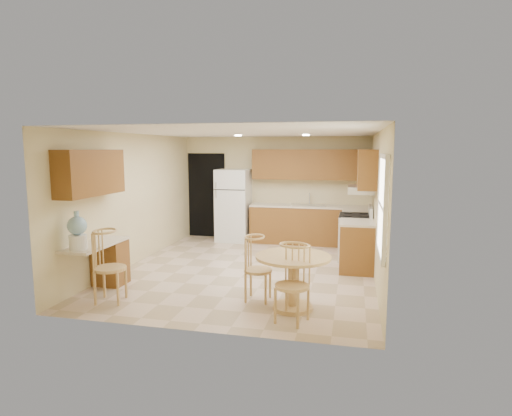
% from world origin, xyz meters
% --- Properties ---
extents(floor, '(5.50, 5.50, 0.00)m').
position_xyz_m(floor, '(0.00, 0.00, 0.00)').
color(floor, beige).
rests_on(floor, ground).
extents(ceiling, '(4.50, 5.50, 0.02)m').
position_xyz_m(ceiling, '(0.00, 0.00, 2.50)').
color(ceiling, white).
rests_on(ceiling, wall_back).
extents(wall_back, '(4.50, 0.02, 2.50)m').
position_xyz_m(wall_back, '(0.00, 2.75, 1.25)').
color(wall_back, beige).
rests_on(wall_back, floor).
extents(wall_front, '(4.50, 0.02, 2.50)m').
position_xyz_m(wall_front, '(0.00, -2.75, 1.25)').
color(wall_front, beige).
rests_on(wall_front, floor).
extents(wall_left, '(0.02, 5.50, 2.50)m').
position_xyz_m(wall_left, '(-2.25, 0.00, 1.25)').
color(wall_left, beige).
rests_on(wall_left, floor).
extents(wall_right, '(0.02, 5.50, 2.50)m').
position_xyz_m(wall_right, '(2.25, 0.00, 1.25)').
color(wall_right, beige).
rests_on(wall_right, floor).
extents(doorway, '(0.90, 0.02, 2.10)m').
position_xyz_m(doorway, '(-1.75, 2.73, 1.05)').
color(doorway, black).
rests_on(doorway, floor).
extents(base_cab_back, '(2.75, 0.60, 0.87)m').
position_xyz_m(base_cab_back, '(0.88, 2.45, 0.43)').
color(base_cab_back, brown).
rests_on(base_cab_back, floor).
extents(counter_back, '(2.75, 0.63, 0.04)m').
position_xyz_m(counter_back, '(0.88, 2.45, 0.89)').
color(counter_back, beige).
rests_on(counter_back, base_cab_back).
extents(base_cab_right_a, '(0.60, 0.59, 0.87)m').
position_xyz_m(base_cab_right_a, '(1.95, 1.85, 0.43)').
color(base_cab_right_a, brown).
rests_on(base_cab_right_a, floor).
extents(counter_right_a, '(0.63, 0.59, 0.04)m').
position_xyz_m(counter_right_a, '(1.95, 1.85, 0.89)').
color(counter_right_a, beige).
rests_on(counter_right_a, base_cab_right_a).
extents(base_cab_right_b, '(0.60, 0.80, 0.87)m').
position_xyz_m(base_cab_right_b, '(1.95, 0.40, 0.43)').
color(base_cab_right_b, brown).
rests_on(base_cab_right_b, floor).
extents(counter_right_b, '(0.63, 0.80, 0.04)m').
position_xyz_m(counter_right_b, '(1.95, 0.40, 0.89)').
color(counter_right_b, beige).
rests_on(counter_right_b, base_cab_right_b).
extents(upper_cab_back, '(2.75, 0.33, 0.70)m').
position_xyz_m(upper_cab_back, '(0.88, 2.58, 1.85)').
color(upper_cab_back, brown).
rests_on(upper_cab_back, wall_back).
extents(upper_cab_right, '(0.33, 2.42, 0.70)m').
position_xyz_m(upper_cab_right, '(2.08, 1.21, 1.85)').
color(upper_cab_right, brown).
rests_on(upper_cab_right, wall_right).
extents(upper_cab_left, '(0.33, 1.40, 0.70)m').
position_xyz_m(upper_cab_left, '(-2.08, -1.60, 1.85)').
color(upper_cab_left, brown).
rests_on(upper_cab_left, wall_left).
extents(sink, '(0.78, 0.44, 0.01)m').
position_xyz_m(sink, '(0.85, 2.45, 0.91)').
color(sink, silver).
rests_on(sink, counter_back).
extents(range_hood, '(0.50, 0.76, 0.14)m').
position_xyz_m(range_hood, '(2.00, 1.18, 1.42)').
color(range_hood, silver).
rests_on(range_hood, upper_cab_right).
extents(desk_pedestal, '(0.48, 0.42, 0.72)m').
position_xyz_m(desk_pedestal, '(-2.00, -1.32, 0.36)').
color(desk_pedestal, brown).
rests_on(desk_pedestal, floor).
extents(desk_top, '(0.50, 1.20, 0.04)m').
position_xyz_m(desk_top, '(-2.00, -1.70, 0.75)').
color(desk_top, beige).
rests_on(desk_top, desk_pedestal).
extents(window, '(0.06, 1.12, 1.30)m').
position_xyz_m(window, '(2.23, -1.85, 1.50)').
color(window, white).
rests_on(window, wall_right).
extents(can_light_a, '(0.14, 0.14, 0.02)m').
position_xyz_m(can_light_a, '(-0.50, 1.20, 2.48)').
color(can_light_a, white).
rests_on(can_light_a, ceiling).
extents(can_light_b, '(0.14, 0.14, 0.02)m').
position_xyz_m(can_light_b, '(0.90, 1.20, 2.48)').
color(can_light_b, white).
rests_on(can_light_b, ceiling).
extents(refrigerator, '(0.76, 0.74, 1.73)m').
position_xyz_m(refrigerator, '(-0.95, 2.40, 0.86)').
color(refrigerator, white).
rests_on(refrigerator, floor).
extents(stove, '(0.65, 0.76, 1.09)m').
position_xyz_m(stove, '(1.92, 1.18, 0.47)').
color(stove, white).
rests_on(stove, floor).
extents(dining_table, '(1.03, 1.03, 0.77)m').
position_xyz_m(dining_table, '(1.08, -1.76, 0.50)').
color(dining_table, tan).
rests_on(dining_table, floor).
extents(chair_table_a, '(0.42, 0.54, 0.95)m').
position_xyz_m(chair_table_a, '(0.53, -1.60, 0.58)').
color(chair_table_a, tan).
rests_on(chair_table_a, floor).
extents(chair_table_b, '(0.44, 0.48, 1.00)m').
position_xyz_m(chair_table_b, '(1.13, -2.30, 0.61)').
color(chair_table_b, tan).
rests_on(chair_table_b, floor).
extents(chair_desk, '(0.46, 0.60, 1.05)m').
position_xyz_m(chair_desk, '(-1.55, -2.15, 0.64)').
color(chair_desk, tan).
rests_on(chair_desk, floor).
extents(water_crock, '(0.27, 0.27, 0.56)m').
position_xyz_m(water_crock, '(-2.00, -2.12, 1.02)').
color(water_crock, white).
rests_on(water_crock, desk_top).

